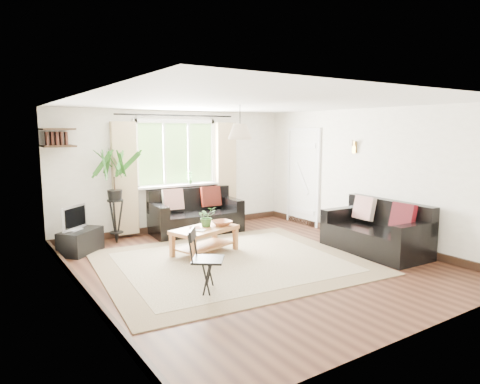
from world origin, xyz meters
TOP-DOWN VIEW (x-y plane):
  - floor at (0.00, 0.00)m, footprint 5.50×5.50m
  - ceiling at (0.00, 0.00)m, footprint 5.50×5.50m
  - wall_back at (0.00, 2.75)m, footprint 5.00×0.02m
  - wall_front at (0.00, -2.75)m, footprint 5.00×0.02m
  - wall_left at (-2.50, 0.00)m, footprint 0.02×5.50m
  - wall_right at (2.50, 0.00)m, footprint 0.02×5.50m
  - rug at (-0.28, 0.21)m, footprint 4.13×3.64m
  - window at (0.00, 2.71)m, footprint 2.50×0.16m
  - door at (2.47, 1.70)m, footprint 0.06×0.96m
  - corner_shelf at (-2.25, 2.50)m, footprint 0.50×0.50m
  - pendant_lamp at (0.00, 0.40)m, footprint 0.36×0.36m
  - wall_sconce at (2.43, 0.30)m, footprint 0.12×0.12m
  - sofa_back at (0.18, 2.26)m, footprint 1.80×1.00m
  - sofa_right at (2.01, -0.61)m, footprint 1.76×0.94m
  - coffee_table at (-0.40, 0.84)m, footprint 1.20×0.87m
  - table_plant at (-0.32, 0.92)m, footprint 0.30×0.26m
  - bowl at (-0.07, 0.84)m, footprint 0.33×0.33m
  - book_a at (-0.63, 0.67)m, footprint 0.25×0.26m
  - book_b at (-0.64, 0.90)m, footprint 0.23×0.26m
  - tv_stand at (-2.08, 2.03)m, footprint 0.82×0.79m
  - tv at (-2.16, 2.03)m, footprint 0.55×0.51m
  - palm_stand at (-1.38, 2.36)m, footprint 0.82×0.82m
  - folding_chair at (-1.16, -0.63)m, footprint 0.58×0.58m
  - sill_plant at (0.25, 2.63)m, footprint 0.14×0.10m

SIDE VIEW (x-z plane):
  - floor at x=0.00m, z-range 0.00..0.00m
  - rug at x=-0.28m, z-range 0.00..0.02m
  - tv_stand at x=-2.08m, z-range 0.00..0.39m
  - coffee_table at x=-0.40m, z-range 0.00..0.44m
  - folding_chair at x=-1.16m, z-range 0.00..0.80m
  - sofa_right at x=2.01m, z-range 0.00..0.81m
  - sofa_back at x=0.18m, z-range 0.00..0.82m
  - book_a at x=-0.63m, z-range 0.44..0.46m
  - book_b at x=-0.64m, z-range 0.44..0.46m
  - bowl at x=-0.07m, z-range 0.44..0.52m
  - table_plant at x=-0.32m, z-range 0.44..0.77m
  - tv at x=-2.16m, z-range 0.39..0.82m
  - palm_stand at x=-1.38m, z-range 0.00..1.69m
  - door at x=2.47m, z-range -0.03..2.03m
  - sill_plant at x=0.25m, z-range 0.93..1.20m
  - wall_back at x=0.00m, z-range 0.00..2.40m
  - wall_front at x=0.00m, z-range 0.00..2.40m
  - wall_left at x=-2.50m, z-range 0.00..2.40m
  - wall_right at x=2.50m, z-range 0.00..2.40m
  - window at x=0.00m, z-range 0.47..2.63m
  - wall_sconce at x=2.43m, z-range 1.60..1.88m
  - corner_shelf at x=-2.25m, z-range 1.72..2.06m
  - pendant_lamp at x=0.00m, z-range 1.78..2.32m
  - ceiling at x=0.00m, z-range 2.40..2.40m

